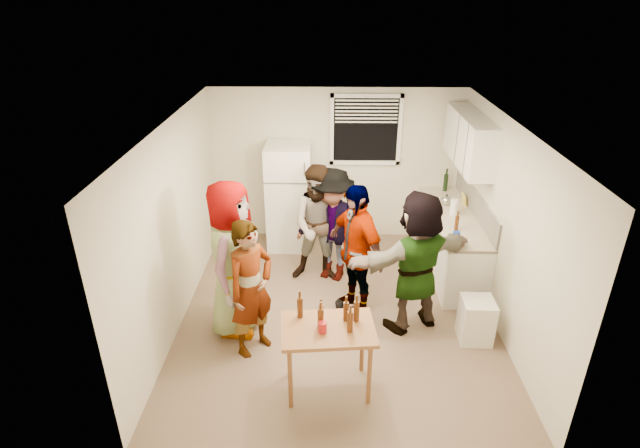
{
  "coord_description": "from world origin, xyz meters",
  "views": [
    {
      "loc": [
        -0.14,
        -5.44,
        3.92
      ],
      "look_at": [
        -0.23,
        0.27,
        1.15
      ],
      "focal_mm": 28.0,
      "sensor_mm": 36.0,
      "label": 1
    }
  ],
  "objects_px": {
    "refrigerator": "(289,197)",
    "serving_table": "(328,387)",
    "blue_cup": "(456,241)",
    "guest_back_left": "(321,277)",
    "guest_black": "(353,308)",
    "guest_orange": "(411,324)",
    "kettle": "(446,205)",
    "wine_bottle": "(445,191)",
    "guest_grey": "(238,326)",
    "beer_bottle_counter": "(456,231)",
    "trash_bin": "(476,322)",
    "beer_bottle_table": "(346,320)",
    "guest_back_right": "(332,277)",
    "guest_stripe": "(255,347)",
    "red_cup": "(323,332)"
  },
  "relations": [
    {
      "from": "beer_bottle_counter",
      "to": "guest_back_right",
      "type": "distance_m",
      "value": 1.91
    },
    {
      "from": "serving_table",
      "to": "guest_grey",
      "type": "bearing_deg",
      "value": 137.48
    },
    {
      "from": "wine_bottle",
      "to": "guest_back_right",
      "type": "height_order",
      "value": "wine_bottle"
    },
    {
      "from": "beer_bottle_counter",
      "to": "guest_orange",
      "type": "height_order",
      "value": "beer_bottle_counter"
    },
    {
      "from": "serving_table",
      "to": "beer_bottle_table",
      "type": "distance_m",
      "value": 0.83
    },
    {
      "from": "trash_bin",
      "to": "guest_orange",
      "type": "bearing_deg",
      "value": 159.0
    },
    {
      "from": "guest_black",
      "to": "guest_orange",
      "type": "xyz_separation_m",
      "value": [
        0.72,
        -0.35,
        0.0
      ]
    },
    {
      "from": "refrigerator",
      "to": "guest_grey",
      "type": "height_order",
      "value": "refrigerator"
    },
    {
      "from": "guest_black",
      "to": "guest_back_left",
      "type": "bearing_deg",
      "value": 176.75
    },
    {
      "from": "beer_bottle_counter",
      "to": "guest_back_left",
      "type": "bearing_deg",
      "value": 173.08
    },
    {
      "from": "guest_back_right",
      "to": "guest_back_left",
      "type": "bearing_deg",
      "value": -147.88
    },
    {
      "from": "guest_grey",
      "to": "guest_orange",
      "type": "bearing_deg",
      "value": -78.27
    },
    {
      "from": "guest_back_left",
      "to": "guest_black",
      "type": "bearing_deg",
      "value": -55.93
    },
    {
      "from": "guest_back_left",
      "to": "wine_bottle",
      "type": "bearing_deg",
      "value": 34.66
    },
    {
      "from": "refrigerator",
      "to": "serving_table",
      "type": "xyz_separation_m",
      "value": [
        0.63,
        -3.26,
        -0.85
      ]
    },
    {
      "from": "wine_bottle",
      "to": "guest_orange",
      "type": "bearing_deg",
      "value": -109.38
    },
    {
      "from": "blue_cup",
      "to": "serving_table",
      "type": "bearing_deg",
      "value": -134.07
    },
    {
      "from": "wine_bottle",
      "to": "guest_grey",
      "type": "xyz_separation_m",
      "value": [
        -3.01,
        -2.4,
        -0.9
      ]
    },
    {
      "from": "refrigerator",
      "to": "blue_cup",
      "type": "distance_m",
      "value": 2.76
    },
    {
      "from": "refrigerator",
      "to": "serving_table",
      "type": "distance_m",
      "value": 3.43
    },
    {
      "from": "beer_bottle_counter",
      "to": "guest_grey",
      "type": "height_order",
      "value": "beer_bottle_counter"
    },
    {
      "from": "refrigerator",
      "to": "blue_cup",
      "type": "relative_size",
      "value": 13.69
    },
    {
      "from": "refrigerator",
      "to": "beer_bottle_counter",
      "type": "relative_size",
      "value": 8.23
    },
    {
      "from": "beer_bottle_counter",
      "to": "guest_back_right",
      "type": "xyz_separation_m",
      "value": [
        -1.67,
        0.25,
        -0.9
      ]
    },
    {
      "from": "blue_cup",
      "to": "guest_back_left",
      "type": "xyz_separation_m",
      "value": [
        -1.77,
        0.52,
        -0.9
      ]
    },
    {
      "from": "beer_bottle_table",
      "to": "guest_grey",
      "type": "distance_m",
      "value": 1.79
    },
    {
      "from": "serving_table",
      "to": "blue_cup",
      "type": "bearing_deg",
      "value": 45.93
    },
    {
      "from": "serving_table",
      "to": "red_cup",
      "type": "xyz_separation_m",
      "value": [
        -0.06,
        -0.07,
        0.8
      ]
    },
    {
      "from": "refrigerator",
      "to": "blue_cup",
      "type": "bearing_deg",
      "value": -34.27
    },
    {
      "from": "beer_bottle_table",
      "to": "guest_back_left",
      "type": "bearing_deg",
      "value": 97.93
    },
    {
      "from": "guest_stripe",
      "to": "guest_orange",
      "type": "relative_size",
      "value": 0.91
    },
    {
      "from": "guest_back_right",
      "to": "guest_black",
      "type": "height_order",
      "value": "guest_back_right"
    },
    {
      "from": "beer_bottle_counter",
      "to": "beer_bottle_table",
      "type": "xyz_separation_m",
      "value": [
        -1.54,
        -1.88,
        -0.1
      ]
    },
    {
      "from": "blue_cup",
      "to": "guest_orange",
      "type": "distance_m",
      "value": 1.23
    },
    {
      "from": "serving_table",
      "to": "guest_back_right",
      "type": "xyz_separation_m",
      "value": [
        0.06,
        2.25,
        0.0
      ]
    },
    {
      "from": "guest_orange",
      "to": "wine_bottle",
      "type": "bearing_deg",
      "value": -134.31
    },
    {
      "from": "wine_bottle",
      "to": "red_cup",
      "type": "bearing_deg",
      "value": -118.79
    },
    {
      "from": "guest_grey",
      "to": "guest_black",
      "type": "xyz_separation_m",
      "value": [
        1.48,
        0.43,
        0.0
      ]
    },
    {
      "from": "wine_bottle",
      "to": "beer_bottle_table",
      "type": "xyz_separation_m",
      "value": [
        -1.69,
        -3.31,
        -0.1
      ]
    },
    {
      "from": "serving_table",
      "to": "guest_orange",
      "type": "relative_size",
      "value": 0.52
    },
    {
      "from": "wine_bottle",
      "to": "beer_bottle_counter",
      "type": "xyz_separation_m",
      "value": [
        -0.15,
        -1.44,
        0.0
      ]
    },
    {
      "from": "guest_stripe",
      "to": "guest_back_right",
      "type": "bearing_deg",
      "value": 11.57
    },
    {
      "from": "guest_stripe",
      "to": "guest_back_left",
      "type": "bearing_deg",
      "value": 15.99
    },
    {
      "from": "guest_grey",
      "to": "guest_back_right",
      "type": "distance_m",
      "value": 1.7
    },
    {
      "from": "serving_table",
      "to": "guest_back_left",
      "type": "relative_size",
      "value": 0.54
    },
    {
      "from": "kettle",
      "to": "wine_bottle",
      "type": "relative_size",
      "value": 0.79
    },
    {
      "from": "kettle",
      "to": "guest_black",
      "type": "distance_m",
      "value": 2.2
    },
    {
      "from": "red_cup",
      "to": "wine_bottle",
      "type": "bearing_deg",
      "value": 61.21
    },
    {
      "from": "serving_table",
      "to": "red_cup",
      "type": "distance_m",
      "value": 0.8
    },
    {
      "from": "trash_bin",
      "to": "guest_grey",
      "type": "xyz_separation_m",
      "value": [
        -2.91,
        0.2,
        -0.25
      ]
    }
  ]
}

